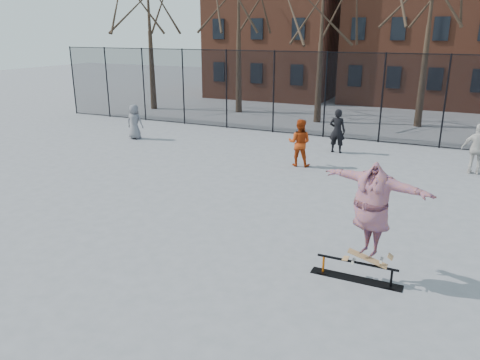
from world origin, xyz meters
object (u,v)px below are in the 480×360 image
at_px(bystander_grey, 135,122).
at_px(bystander_red, 299,143).
at_px(skateboard, 367,261).
at_px(bystander_black, 337,131).
at_px(bystander_white, 478,149).
at_px(skate_rail, 356,272).
at_px(skater, 371,215).

distance_m(bystander_grey, bystander_red, 8.55).
xyz_separation_m(skateboard, bystander_black, (-3.21, 10.25, 0.45)).
distance_m(bystander_black, bystander_white, 5.33).
distance_m(skate_rail, bystander_grey, 15.09).
distance_m(skateboard, bystander_grey, 15.24).
relative_size(skate_rail, skateboard, 2.13).
relative_size(bystander_black, bystander_red, 1.03).
height_order(bystander_black, bystander_white, bystander_black).
relative_size(skateboard, bystander_red, 0.49).
bearing_deg(skate_rail, skateboard, 0.00).
relative_size(skater, bystander_red, 1.31).
xyz_separation_m(skate_rail, bystander_white, (2.23, 9.31, 0.74)).
relative_size(skateboard, bystander_black, 0.48).
xyz_separation_m(skateboard, bystander_red, (-3.99, 7.65, 0.43)).
bearing_deg(bystander_red, skate_rail, 109.83).
bearing_deg(bystander_black, bystander_red, 73.99).
distance_m(bystander_grey, bystander_white, 14.51).
bearing_deg(bystander_black, skater, 107.99).
distance_m(skateboard, bystander_white, 9.54).
relative_size(skate_rail, bystander_grey, 1.16).
xyz_separation_m(skater, bystander_grey, (-12.46, 8.76, -0.65)).
xyz_separation_m(skateboard, bystander_grey, (-12.46, 8.76, 0.35)).
distance_m(skateboard, bystander_black, 10.75).
bearing_deg(bystander_red, bystander_grey, -14.05).
distance_m(bystander_grey, bystander_black, 9.37).
height_order(bystander_grey, bystander_red, bystander_red).
height_order(skate_rail, skater, skater).
height_order(skater, bystander_black, skater).
xyz_separation_m(skate_rail, bystander_red, (-3.79, 7.65, 0.73)).
xyz_separation_m(skate_rail, bystander_black, (-3.01, 10.25, 0.76)).
relative_size(skate_rail, skater, 0.80).
relative_size(bystander_black, bystander_white, 1.01).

